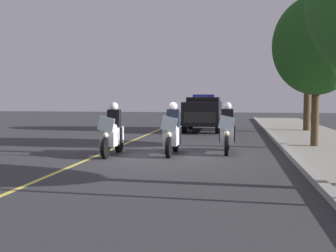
{
  "coord_description": "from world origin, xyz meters",
  "views": [
    {
      "loc": [
        13.02,
        2.23,
        1.86
      ],
      "look_at": [
        -0.7,
        0.0,
        0.9
      ],
      "focal_mm": 43.67,
      "sensor_mm": 36.0,
      "label": 1
    }
  ],
  "objects_px": {
    "police_motorcycle_trailing": "(227,132)",
    "tree_mid_block": "(317,45)",
    "tree_far_back": "(308,48)",
    "police_motorcycle_lead_left": "(113,134)",
    "police_suv": "(203,112)",
    "police_motorcycle_lead_right": "(172,133)"
  },
  "relations": [
    {
      "from": "police_motorcycle_lead_right",
      "to": "police_motorcycle_trailing",
      "type": "relative_size",
      "value": 1.0
    },
    {
      "from": "police_motorcycle_lead_left",
      "to": "police_motorcycle_trailing",
      "type": "height_order",
      "value": "same"
    },
    {
      "from": "tree_mid_block",
      "to": "tree_far_back",
      "type": "bearing_deg",
      "value": 172.54
    },
    {
      "from": "police_motorcycle_lead_left",
      "to": "police_motorcycle_trailing",
      "type": "distance_m",
      "value": 3.85
    },
    {
      "from": "police_motorcycle_trailing",
      "to": "tree_mid_block",
      "type": "xyz_separation_m",
      "value": [
        -1.68,
        3.15,
        3.05
      ]
    },
    {
      "from": "police_motorcycle_trailing",
      "to": "police_suv",
      "type": "relative_size",
      "value": 0.44
    },
    {
      "from": "police_motorcycle_lead_right",
      "to": "tree_mid_block",
      "type": "bearing_deg",
      "value": 116.17
    },
    {
      "from": "police_suv",
      "to": "police_motorcycle_trailing",
      "type": "bearing_deg",
      "value": 9.32
    },
    {
      "from": "police_motorcycle_lead_right",
      "to": "police_motorcycle_trailing",
      "type": "distance_m",
      "value": 1.91
    },
    {
      "from": "police_motorcycle_lead_left",
      "to": "tree_mid_block",
      "type": "xyz_separation_m",
      "value": [
        -2.89,
        6.81,
        3.05
      ]
    },
    {
      "from": "police_motorcycle_lead_right",
      "to": "police_motorcycle_trailing",
      "type": "bearing_deg",
      "value": 112.55
    },
    {
      "from": "police_motorcycle_lead_left",
      "to": "police_motorcycle_lead_right",
      "type": "height_order",
      "value": "same"
    },
    {
      "from": "police_motorcycle_lead_left",
      "to": "police_suv",
      "type": "bearing_deg",
      "value": 168.03
    },
    {
      "from": "tree_mid_block",
      "to": "police_suv",
      "type": "bearing_deg",
      "value": -147.78
    },
    {
      "from": "police_motorcycle_lead_left",
      "to": "police_motorcycle_lead_right",
      "type": "distance_m",
      "value": 1.95
    },
    {
      "from": "tree_mid_block",
      "to": "police_motorcycle_lead_right",
      "type": "bearing_deg",
      "value": -63.83
    },
    {
      "from": "police_motorcycle_lead_left",
      "to": "tree_mid_block",
      "type": "height_order",
      "value": "tree_mid_block"
    },
    {
      "from": "tree_mid_block",
      "to": "tree_far_back",
      "type": "xyz_separation_m",
      "value": [
        -7.49,
        0.98,
        0.8
      ]
    },
    {
      "from": "police_suv",
      "to": "tree_far_back",
      "type": "height_order",
      "value": "tree_far_back"
    },
    {
      "from": "police_motorcycle_lead_left",
      "to": "police_motorcycle_trailing",
      "type": "bearing_deg",
      "value": 108.27
    },
    {
      "from": "police_suv",
      "to": "tree_far_back",
      "type": "distance_m",
      "value": 6.61
    },
    {
      "from": "police_motorcycle_lead_left",
      "to": "tree_mid_block",
      "type": "relative_size",
      "value": 0.39
    }
  ]
}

